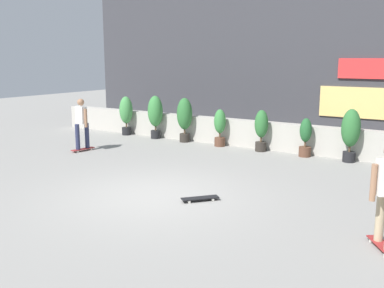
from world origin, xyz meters
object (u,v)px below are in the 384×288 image
object	(u,v)px
potted_plant_2	(185,116)
skateboard_near_camera	(200,198)
potted_plant_6	(351,131)
potted_plant_3	(220,126)
potted_plant_4	(261,128)
potted_plant_5	(305,137)
potted_plant_1	(155,114)
skater_mid_plaza	(82,122)
potted_plant_0	(126,113)

from	to	relation	value
potted_plant_2	skateboard_near_camera	distance (m)	6.71
potted_plant_6	potted_plant_3	bearing A→B (deg)	180.00
potted_plant_4	potted_plant_6	xyz separation A→B (m)	(2.77, -0.00, 0.15)
potted_plant_3	potted_plant_5	bearing A→B (deg)	-0.00
potted_plant_1	skater_mid_plaza	bearing A→B (deg)	-100.85
potted_plant_5	potted_plant_3	bearing A→B (deg)	180.00
potted_plant_6	skateboard_near_camera	size ratio (longest dim) A/B	2.10
potted_plant_2	potted_plant_1	bearing A→B (deg)	180.00
potted_plant_4	potted_plant_6	size ratio (longest dim) A/B	0.87
potted_plant_0	potted_plant_6	bearing A→B (deg)	0.00
potted_plant_3	skateboard_near_camera	distance (m)	5.95
potted_plant_6	skater_mid_plaza	size ratio (longest dim) A/B	0.91
potted_plant_0	skater_mid_plaza	size ratio (longest dim) A/B	0.89
potted_plant_3	potted_plant_4	size ratio (longest dim) A/B	0.95
skater_mid_plaza	potted_plant_5	bearing A→B (deg)	26.12
potted_plant_0	potted_plant_3	size ratio (longest dim) A/B	1.19
potted_plant_2	potted_plant_3	bearing A→B (deg)	0.00
potted_plant_0	skateboard_near_camera	xyz separation A→B (m)	(6.69, -5.35, -0.81)
potted_plant_0	potted_plant_4	bearing A→B (deg)	0.00
potted_plant_4	potted_plant_6	distance (m)	2.77
potted_plant_2	potted_plant_4	size ratio (longest dim) A/B	1.18
potted_plant_6	potted_plant_2	bearing A→B (deg)	180.00
potted_plant_2	potted_plant_5	xyz separation A→B (m)	(4.41, 0.00, -0.31)
potted_plant_5	skater_mid_plaza	distance (m)	7.04
potted_plant_2	potted_plant_5	world-z (taller)	potted_plant_2
potted_plant_4	skateboard_near_camera	bearing A→B (deg)	-79.42
potted_plant_3	skateboard_near_camera	world-z (taller)	potted_plant_3
potted_plant_4	potted_plant_6	bearing A→B (deg)	-0.00
potted_plant_2	skater_mid_plaza	distance (m)	3.63
potted_plant_0	potted_plant_1	distance (m)	1.43
potted_plant_4	skater_mid_plaza	size ratio (longest dim) A/B	0.79
potted_plant_3	skater_mid_plaza	distance (m)	4.56
potted_plant_2	skater_mid_plaza	xyz separation A→B (m)	(-1.90, -3.10, 0.02)
potted_plant_1	potted_plant_3	distance (m)	2.76
potted_plant_5	skater_mid_plaza	bearing A→B (deg)	-153.88
potted_plant_4	potted_plant_2	bearing A→B (deg)	-180.00
potted_plant_1	potted_plant_3	xyz separation A→B (m)	(2.75, 0.00, -0.24)
potted_plant_0	potted_plant_3	xyz separation A→B (m)	(4.17, 0.00, -0.18)
potted_plant_5	skateboard_near_camera	size ratio (longest dim) A/B	1.61
potted_plant_2	skater_mid_plaza	bearing A→B (deg)	-121.53
potted_plant_2	skater_mid_plaza	size ratio (longest dim) A/B	0.93
potted_plant_1	potted_plant_5	distance (m)	5.73
potted_plant_5	potted_plant_2	bearing A→B (deg)	180.00
skateboard_near_camera	potted_plant_0	bearing A→B (deg)	141.33
potted_plant_5	potted_plant_6	distance (m)	1.34
skateboard_near_camera	potted_plant_3	bearing A→B (deg)	115.19
potted_plant_3	potted_plant_6	world-z (taller)	potted_plant_6
potted_plant_0	potted_plant_1	size ratio (longest dim) A/B	0.94
potted_plant_3	potted_plant_2	bearing A→B (deg)	-180.00
potted_plant_0	potted_plant_6	world-z (taller)	potted_plant_6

